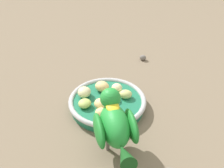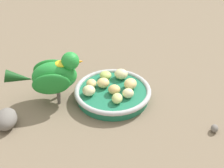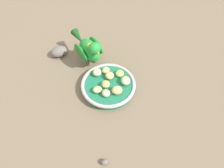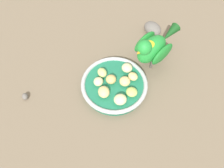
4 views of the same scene
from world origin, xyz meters
The scene contains 14 objects.
ground_plane centered at (0.00, 0.00, 0.00)m, with size 4.00×4.00×0.00m, color #756651.
feeding_bowl centered at (-0.01, 0.00, 0.02)m, with size 0.21×0.21×0.03m.
apple_piece_0 centered at (0.01, -0.04, 0.04)m, with size 0.04×0.03×0.03m, color #E5C67F.
apple_piece_1 centered at (0.04, 0.03, 0.04)m, with size 0.03×0.03×0.02m, color #B2CC66.
apple_piece_2 centered at (0.05, -0.01, 0.04)m, with size 0.04×0.03×0.03m, color beige.
apple_piece_3 centered at (-0.01, 0.06, 0.04)m, with size 0.03×0.03×0.02m, color #E5C67F.
apple_piece_4 centered at (-0.03, -0.04, 0.04)m, with size 0.03×0.03×0.02m, color beige.
apple_piece_5 centered at (0.00, 0.03, 0.04)m, with size 0.03×0.03×0.03m, color #E5C67F.
apple_piece_6 centered at (-0.02, -0.01, 0.04)m, with size 0.03×0.03×0.02m, color tan.
apple_piece_7 centered at (-0.04, 0.06, 0.04)m, with size 0.03×0.03×0.03m, color beige.
apple_piece_8 centered at (-0.06, -0.02, 0.04)m, with size 0.03×0.03×0.02m, color #C6D17A.
parrot centered at (-0.05, 0.15, 0.08)m, with size 0.12×0.20×0.14m.
rock_large centered at (-0.17, 0.23, 0.02)m, with size 0.07×0.05×0.04m, color slate.
pebble_0 centered at (-0.09, -0.26, 0.01)m, with size 0.02×0.02×0.02m, color slate.
Camera 2 is at (-0.71, -0.14, 0.54)m, focal length 52.77 mm.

